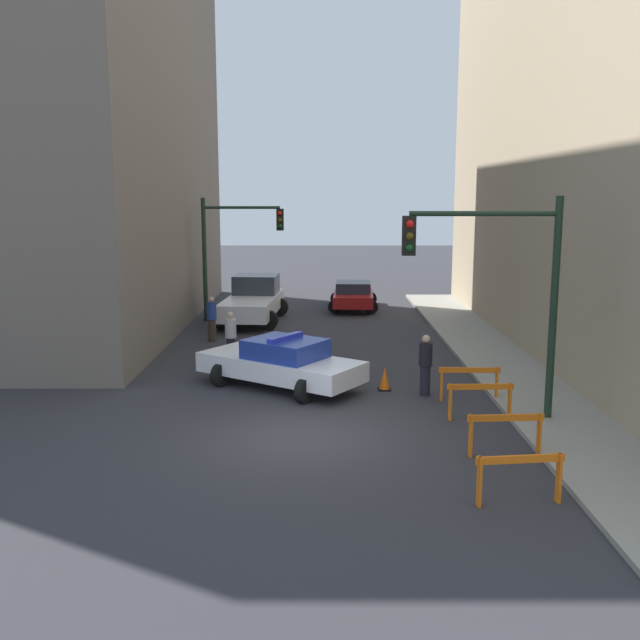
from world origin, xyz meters
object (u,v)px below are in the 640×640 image
(police_car, at_px, (281,363))
(parked_car_near, at_px, (353,295))
(barrier_front, at_px, (520,471))
(pedestrian_crossing, at_px, (231,336))
(pedestrian_corner, at_px, (212,318))
(pedestrian_sidewalk, at_px, (425,364))
(white_truck, at_px, (253,300))
(barrier_back, at_px, (480,395))
(barrier_mid, at_px, (505,428))
(traffic_light_far, at_px, (230,241))
(traffic_cone, at_px, (384,379))
(barrier_corner, at_px, (469,378))
(traffic_light_near, at_px, (505,275))

(police_car, height_order, parked_car_near, police_car)
(police_car, relative_size, barrier_front, 3.08)
(parked_car_near, bearing_deg, police_car, -97.67)
(parked_car_near, relative_size, pedestrian_crossing, 2.65)
(pedestrian_corner, distance_m, pedestrian_sidewalk, 9.90)
(white_truck, distance_m, pedestrian_sidewalk, 12.64)
(pedestrian_crossing, relative_size, barrier_back, 1.04)
(barrier_front, bearing_deg, pedestrian_crossing, 120.80)
(pedestrian_crossing, xyz_separation_m, barrier_mid, (6.68, -8.31, -0.24))
(barrier_front, bearing_deg, traffic_light_far, 111.64)
(barrier_front, bearing_deg, traffic_cone, 102.87)
(pedestrian_sidewalk, height_order, barrier_mid, pedestrian_sidewalk)
(barrier_front, bearing_deg, pedestrian_corner, 117.97)
(pedestrian_crossing, height_order, pedestrian_sidewalk, same)
(white_truck, distance_m, pedestrian_crossing, 7.53)
(pedestrian_corner, xyz_separation_m, barrier_back, (7.81, -9.33, -0.24))
(pedestrian_sidewalk, distance_m, barrier_corner, 1.22)
(traffic_light_near, bearing_deg, pedestrian_crossing, 139.69)
(barrier_front, bearing_deg, barrier_mid, 81.57)
(traffic_light_near, bearing_deg, barrier_front, -99.68)
(pedestrian_crossing, distance_m, barrier_front, 12.38)
(pedestrian_sidewalk, xyz_separation_m, traffic_cone, (-1.04, 0.53, -0.54))
(barrier_front, distance_m, traffic_cone, 7.59)
(barrier_back, bearing_deg, barrier_mid, -90.30)
(barrier_back, xyz_separation_m, barrier_corner, (0.07, 1.62, 0.00))
(police_car, xyz_separation_m, parked_car_near, (2.65, 13.85, -0.05))
(pedestrian_crossing, relative_size, barrier_corner, 1.04)
(traffic_light_far, distance_m, barrier_back, 15.80)
(barrier_mid, distance_m, barrier_back, 2.39)
(parked_car_near, height_order, barrier_front, parked_car_near)
(traffic_light_far, bearing_deg, pedestrian_crossing, -83.19)
(parked_car_near, bearing_deg, pedestrian_crossing, -109.09)
(parked_car_near, distance_m, barrier_back, 16.91)
(barrier_mid, bearing_deg, pedestrian_sidewalk, 102.30)
(traffic_light_near, height_order, white_truck, traffic_light_near)
(pedestrian_corner, distance_m, barrier_back, 12.17)
(traffic_light_near, distance_m, white_truck, 15.54)
(white_truck, height_order, pedestrian_sidewalk, white_truck)
(traffic_light_near, xyz_separation_m, pedestrian_crossing, (-7.12, 6.04, -2.67))
(pedestrian_crossing, relative_size, barrier_front, 1.04)
(barrier_corner, bearing_deg, traffic_light_near, -78.50)
(pedestrian_corner, bearing_deg, white_truck, -165.16)
(traffic_light_far, bearing_deg, pedestrian_sidewalk, -59.95)
(pedestrian_sidewalk, distance_m, traffic_cone, 1.29)
(barrier_front, bearing_deg, police_car, 120.89)
(barrier_mid, relative_size, traffic_cone, 2.44)
(traffic_light_near, distance_m, police_car, 6.74)
(white_truck, xyz_separation_m, barrier_corner, (6.74, -11.83, -0.29))
(pedestrian_sidewalk, height_order, barrier_corner, pedestrian_sidewalk)
(police_car, height_order, barrier_back, police_car)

